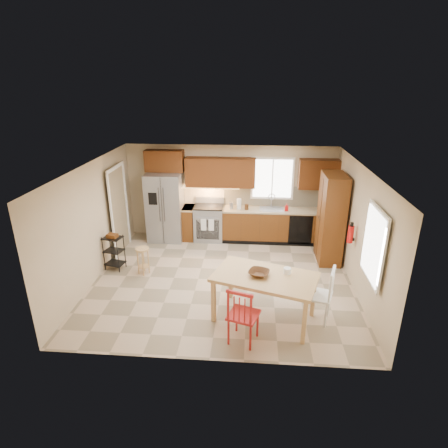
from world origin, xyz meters
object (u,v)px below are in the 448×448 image
chair_white (318,294)px  bar_stool (143,261)px  chair_red (244,314)px  fire_extinguisher (351,234)px  range_stove (209,223)px  soap_bottle (287,207)px  table_jar (287,272)px  table_bowl (259,276)px  dining_table (264,298)px  refrigerator (165,207)px  utility_cart (114,252)px  pantry (331,219)px

chair_white → bar_stool: chair_white is taller
chair_red → fire_extinguisher: bearing=62.9°
range_stove → soap_bottle: 2.10m
table_jar → range_stove: bearing=117.9°
table_bowl → table_jar: (0.50, 0.11, 0.03)m
dining_table → chair_red: bearing=-100.4°
range_stove → soap_bottle: (2.03, -0.08, 0.54)m
refrigerator → table_jar: bearing=-48.6°
soap_bottle → dining_table: bearing=-100.3°
soap_bottle → utility_cart: 4.40m
dining_table → bar_stool: dining_table is taller
dining_table → table_jar: bearing=33.9°
refrigerator → chair_white: bearing=-44.1°
fire_extinguisher → dining_table: bearing=-140.3°
table_bowl → utility_cart: bearing=153.1°
table_jar → pantry: bearing=63.8°
chair_red → chair_white: size_ratio=1.00×
fire_extinguisher → chair_red: size_ratio=0.35×
pantry → dining_table: bearing=-122.0°
table_bowl → bar_stool: 2.98m
pantry → table_bowl: size_ratio=5.85×
chair_white → table_jar: size_ratio=6.06×
table_jar → table_bowl: bearing=-167.5°
range_stove → chair_white: size_ratio=0.88×
fire_extinguisher → utility_cart: bearing=178.0°
soap_bottle → chair_red: bearing=-103.5°
chair_white → table_bowl: (-1.06, -0.05, 0.35)m
dining_table → pantry: bearing=75.9°
fire_extinguisher → bar_stool: 4.48m
range_stove → pantry: pantry is taller
table_bowl → table_jar: table_jar is taller
soap_bottle → dining_table: size_ratio=0.11×
chair_red → chair_white: bearing=46.2°
range_stove → utility_cart: (-1.95, -1.86, -0.05)m
range_stove → table_bowl: 3.76m
refrigerator → fire_extinguisher: 4.76m
chair_white → table_jar: (-0.56, 0.06, 0.39)m
soap_bottle → table_jar: size_ratio=1.11×
chair_red → utility_cart: 3.79m
table_bowl → pantry: bearing=56.2°
fire_extinguisher → table_bowl: bearing=-142.0°
dining_table → utility_cart: dining_table is taller
chair_white → dining_table: bearing=110.9°
dining_table → bar_stool: 3.03m
chair_white → table_bowl: bearing=110.6°
dining_table → bar_stool: size_ratio=2.85×
chair_red → dining_table: bearing=79.6°
refrigerator → fire_extinguisher: bearing=-24.5°
refrigerator → utility_cart: size_ratio=2.24×
fire_extinguisher → utility_cart: fire_extinguisher is taller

